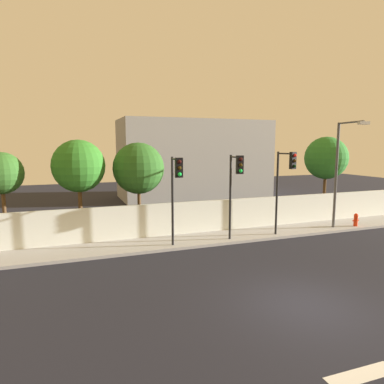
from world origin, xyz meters
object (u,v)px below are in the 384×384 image
Objects in this scene: street_lamp_curbside at (340,165)px; traffic_light_left at (285,175)px; traffic_light_center at (235,179)px; roadside_tree_leftmost at (2,174)px; roadside_tree_midleft at (79,166)px; roadside_tree_rightmost at (326,158)px; fire_hydrant at (356,219)px; traffic_light_right at (176,182)px; roadside_tree_midright at (138,168)px.

traffic_light_left is at bearing -174.34° from street_lamp_curbside.
traffic_light_center is at bearing -175.77° from street_lamp_curbside.
roadside_tree_leftmost is at bearing 164.12° from traffic_light_left.
roadside_tree_rightmost is at bearing 0.00° from roadside_tree_midleft.
roadside_tree_midleft reaches higher than fire_hydrant.
fire_hydrant is at bearing 3.32° from traffic_light_right.
roadside_tree_midleft reaches higher than traffic_light_right.
street_lamp_curbside is 18.62m from roadside_tree_leftmost.
traffic_light_left is 1.05× the size of traffic_light_right.
roadside_tree_rightmost is (12.51, 4.24, 0.81)m from traffic_light_right.
street_lamp_curbside is 4.22m from roadside_tree_rightmost.
traffic_light_right is at bearing -176.68° from fire_hydrant.
roadside_tree_leftmost reaches higher than traffic_light_right.
street_lamp_curbside is 11.84m from roadside_tree_midright.
roadside_tree_midright is (-4.08, 4.15, 0.37)m from traffic_light_center.
roadside_tree_leftmost is (-18.26, 3.62, -0.25)m from street_lamp_curbside.
roadside_tree_midleft reaches higher than roadside_tree_leftmost.
roadside_tree_midright is at bearing 164.50° from fire_hydrant.
street_lamp_curbside is (7.19, 0.53, 0.52)m from traffic_light_center.
roadside_tree_leftmost is 6.99m from roadside_tree_midright.
street_lamp_curbside is (10.37, 0.62, 0.55)m from traffic_light_right.
roadside_tree_midright reaches higher than traffic_light_right.
traffic_light_left is at bearing -29.31° from roadside_tree_midright.
roadside_tree_midright is (-7.17, 4.03, 0.28)m from traffic_light_left.
roadside_tree_midleft is (-4.17, 4.24, 0.60)m from traffic_light_right.
roadside_tree_leftmost is at bearing -180.00° from roadside_tree_rightmost.
fire_hydrant is (8.73, 0.60, -2.86)m from traffic_light_center.
traffic_light_right is 5.55× the size of fire_hydrant.
traffic_light_left is 1.03× the size of traffic_light_center.
traffic_light_left is 0.85× the size of roadside_tree_midleft.
roadside_tree_midleft is (3.72, 0.00, 0.29)m from roadside_tree_leftmost.
traffic_light_center is 1.01× the size of traffic_light_right.
roadside_tree_leftmost is at bearing 151.72° from traffic_light_right.
street_lamp_curbside is (4.10, 0.41, 0.43)m from traffic_light_left.
street_lamp_curbside is 1.10× the size of roadside_tree_rightmost.
roadside_tree_rightmost is (0.60, 3.55, 3.64)m from fire_hydrant.
street_lamp_curbside reaches higher than traffic_light_left.
roadside_tree_midright is at bearing 0.00° from roadside_tree_leftmost.
roadside_tree_leftmost is (-14.16, 4.03, 0.18)m from traffic_light_left.
roadside_tree_leftmost reaches higher than fire_hydrant.
roadside_tree_midright is 13.42m from roadside_tree_rightmost.
traffic_light_left is 3.09m from traffic_light_center.
traffic_light_left reaches higher than fire_hydrant.
traffic_light_left is at bearing -15.88° from roadside_tree_leftmost.
roadside_tree_midright reaches higher than traffic_light_center.
roadside_tree_leftmost is 0.88× the size of roadside_tree_midleft.
roadside_tree_rightmost is at bearing 0.00° from roadside_tree_midright.
traffic_light_right is (-3.18, -0.09, -0.03)m from traffic_light_center.
roadside_tree_midleft reaches higher than traffic_light_left.
fire_hydrant is at bearing -12.46° from roadside_tree_midleft.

